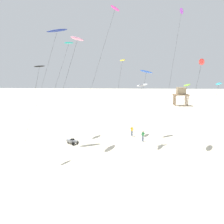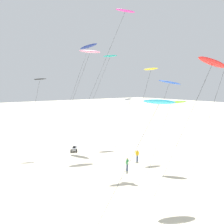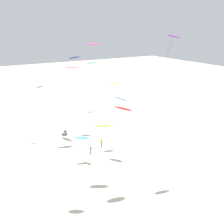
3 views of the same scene
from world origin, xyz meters
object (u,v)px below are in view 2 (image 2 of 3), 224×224
(kite_pink, at_px, (90,52))
(kite_lime, at_px, (171,103))
(kite_blue, at_px, (169,83))
(beach_buggy, at_px, (74,149))
(kite_red, at_px, (212,63))
(kite_yellow, at_px, (151,70))
(kite_cyan, at_px, (159,103))
(kite_flyer_nearest, at_px, (137,155))
(kite_flyer_middle, at_px, (127,164))
(kite_white, at_px, (130,100))
(kite_teal, at_px, (110,57))
(kite_black, at_px, (40,81))
(kite_navy, at_px, (88,47))
(kite_magenta, at_px, (124,13))

(kite_pink, bearing_deg, kite_lime, -3.50)
(kite_blue, bearing_deg, beach_buggy, -144.90)
(kite_red, relative_size, kite_lime, 1.43)
(kite_yellow, xyz_separation_m, kite_cyan, (12.46, -12.26, -3.62))
(kite_flyer_nearest, distance_m, kite_flyer_middle, 3.58)
(kite_white, height_order, beach_buggy, kite_white)
(kite_lime, bearing_deg, kite_yellow, 142.30)
(kite_flyer_nearest, bearing_deg, beach_buggy, -151.07)
(kite_pink, height_order, kite_flyer_middle, kite_pink)
(kite_lime, relative_size, kite_teal, 0.56)
(kite_flyer_middle, height_order, beach_buggy, kite_flyer_middle)
(kite_white, relative_size, beach_buggy, 4.50)
(kite_lime, distance_m, kite_black, 21.15)
(kite_white, distance_m, kite_pink, 12.23)
(kite_navy, bearing_deg, kite_red, -1.88)
(kite_red, relative_size, kite_cyan, 1.35)
(kite_white, relative_size, kite_blue, 0.81)
(kite_yellow, distance_m, kite_cyan, 17.85)
(kite_blue, height_order, kite_black, kite_black)
(kite_black, height_order, kite_flyer_middle, kite_black)
(kite_yellow, height_order, kite_navy, kite_navy)
(kite_blue, distance_m, beach_buggy, 17.75)
(kite_white, bearing_deg, beach_buggy, -166.81)
(kite_lime, bearing_deg, beach_buggy, -174.36)
(kite_white, distance_m, kite_flyer_nearest, 8.38)
(kite_navy, distance_m, kite_flyer_middle, 21.59)
(kite_flyer_middle, bearing_deg, kite_pink, 175.58)
(kite_yellow, distance_m, kite_flyer_middle, 14.42)
(kite_navy, bearing_deg, kite_flyer_middle, -10.39)
(kite_black, height_order, kite_cyan, kite_black)
(kite_white, xyz_separation_m, kite_flyer_nearest, (-1.40, 2.62, -7.84))
(kite_blue, height_order, kite_flyer_middle, kite_blue)
(kite_yellow, distance_m, kite_teal, 10.08)
(kite_teal, bearing_deg, kite_red, -12.30)
(kite_navy, xyz_separation_m, kite_teal, (0.84, 4.03, -1.45))
(kite_magenta, distance_m, kite_flyer_middle, 20.36)
(kite_red, height_order, kite_magenta, kite_magenta)
(kite_navy, distance_m, kite_cyan, 25.40)
(kite_black, xyz_separation_m, kite_magenta, (9.18, 9.24, 9.21))
(kite_navy, xyz_separation_m, kite_pink, (3.59, -1.74, -1.50))
(kite_teal, xyz_separation_m, kite_flyer_nearest, (11.36, -3.38, -14.93))
(kite_blue, bearing_deg, kite_white, -101.03)
(kite_cyan, bearing_deg, kite_magenta, 149.38)
(kite_magenta, relative_size, kite_cyan, 2.19)
(kite_red, distance_m, beach_buggy, 23.38)
(kite_red, relative_size, kite_flyer_nearest, 7.79)
(kite_teal, xyz_separation_m, kite_blue, (13.89, -0.22, -5.00))
(kite_navy, bearing_deg, kite_pink, -25.90)
(kite_white, relative_size, kite_flyer_middle, 5.47)
(kite_lime, bearing_deg, kite_flyer_nearest, 156.88)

